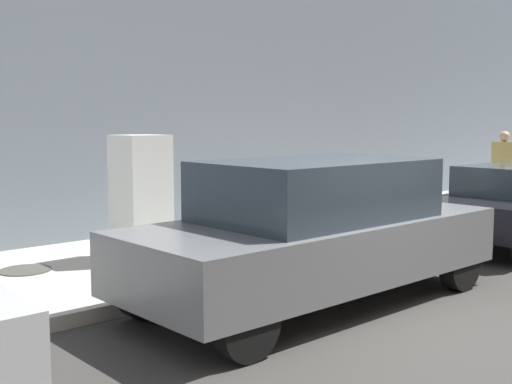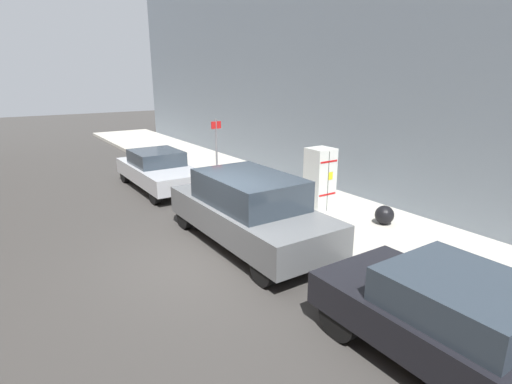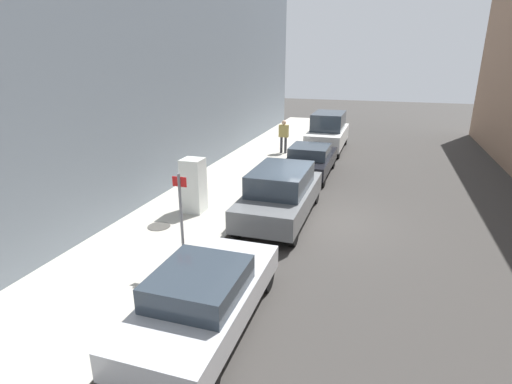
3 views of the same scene
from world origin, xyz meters
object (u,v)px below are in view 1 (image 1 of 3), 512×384
Objects in this scene: trash_bag at (214,224)px; pedestrian_walking_far at (504,163)px; parked_suv_gray at (316,230)px; discarded_refrigerator at (141,198)px.

trash_bag is 7.70m from pedestrian_walking_far.
parked_suv_gray is at bearing 168.62° from pedestrian_walking_far.
discarded_refrigerator reaches higher than pedestrian_walking_far.
pedestrian_walking_far is at bearing 103.42° from parked_suv_gray.
pedestrian_walking_far is 9.00m from parked_suv_gray.
parked_suv_gray is at bearing 12.71° from discarded_refrigerator.
discarded_refrigerator is 2.93m from parked_suv_gray.
trash_bag is at bearing 160.82° from parked_suv_gray.
parked_suv_gray is (2.86, 0.64, -0.19)m from discarded_refrigerator.
parked_suv_gray is (2.09, -8.75, -0.32)m from pedestrian_walking_far.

